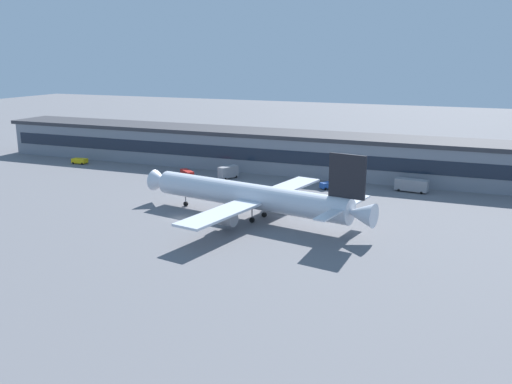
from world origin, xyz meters
name	(u,v)px	position (x,y,z in m)	size (l,w,h in m)	color
ground_plane	(180,218)	(0.00, 0.00, 0.00)	(600.00, 600.00, 0.00)	slate
terminal_building	(272,150)	(0.00, 57.42, 5.97)	(194.21, 17.02, 11.90)	gray
airliner	(253,196)	(14.95, 5.60, 5.11)	(56.60, 48.64, 16.51)	silver
follow_me_car	(328,185)	(23.08, 38.97, 1.09)	(4.22, 4.63, 1.85)	#2651A5
stair_truck	(228,172)	(-7.22, 40.24, 1.98)	(4.65, 6.46, 3.55)	gray
pushback_tractor	(80,161)	(-61.58, 41.83, 1.05)	(5.01, 3.02, 1.75)	yellow
fuel_truck	(412,185)	(44.24, 43.97, 1.88)	(8.70, 3.88, 3.35)	gray
belt_loader	(187,173)	(-19.31, 37.73, 1.15)	(6.19, 5.65, 1.95)	red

